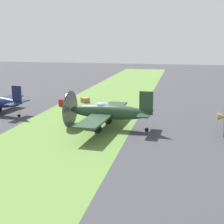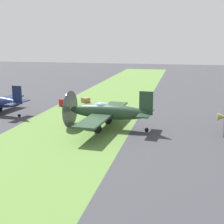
% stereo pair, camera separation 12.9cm
% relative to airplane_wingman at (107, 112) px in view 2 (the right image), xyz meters
% --- Properties ---
extents(grass_verge, '(120.00, 11.00, 0.01)m').
position_rel_airplane_wingman_xyz_m(grass_verge, '(1.22, 3.21, -1.61)').
color(grass_verge, '#567A38').
rests_on(grass_verge, ground).
extents(airplane_wingman, '(10.80, 8.54, 3.84)m').
position_rel_airplane_wingman_xyz_m(airplane_wingman, '(0.00, 0.00, 0.00)').
color(airplane_wingman, '#233D28').
rests_on(airplane_wingman, ground).
extents(fuel_drum, '(0.60, 0.60, 0.90)m').
position_rel_airplane_wingman_xyz_m(fuel_drum, '(8.59, 7.91, -1.16)').
color(fuel_drum, maroon).
rests_on(fuel_drum, ground).
extents(supply_crate, '(1.27, 1.27, 0.64)m').
position_rel_airplane_wingman_xyz_m(supply_crate, '(11.50, 5.65, -1.29)').
color(supply_crate, olive).
rests_on(supply_crate, ground).
extents(runway_marker_cone, '(0.36, 0.36, 0.44)m').
position_rel_airplane_wingman_xyz_m(runway_marker_cone, '(8.55, 8.12, -1.39)').
color(runway_marker_cone, orange).
rests_on(runway_marker_cone, ground).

